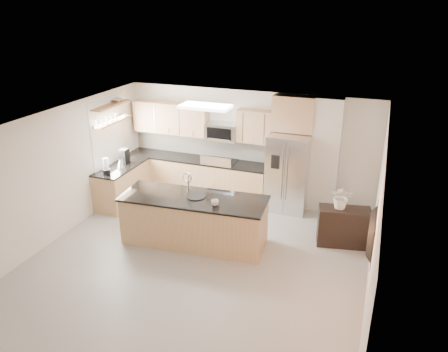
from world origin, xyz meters
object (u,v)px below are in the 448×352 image
at_px(bowl, 117,100).
at_px(kettle, 120,163).
at_px(refrigerator, 288,173).
at_px(coffee_maker, 124,156).
at_px(cup, 215,203).
at_px(flower_vase, 343,191).
at_px(blender, 106,167).
at_px(credenza, 343,227).
at_px(island, 194,220).
at_px(platter, 196,197).
at_px(television, 368,232).
at_px(microwave, 222,132).
at_px(range, 220,179).

bearing_deg(bowl, kettle, -62.53).
bearing_deg(refrigerator, coffee_maker, -167.84).
relative_size(cup, flower_vase, 0.20).
relative_size(blender, flower_vase, 0.54).
distance_m(credenza, blender, 5.18).
relative_size(island, platter, 7.83).
bearing_deg(platter, island, -133.36).
bearing_deg(coffee_maker, credenza, -4.39).
bearing_deg(kettle, refrigerator, 16.44).
distance_m(cup, platter, 0.53).
relative_size(coffee_maker, flower_vase, 0.48).
bearing_deg(coffee_maker, flower_vase, -4.43).
xyz_separation_m(credenza, television, (0.46, -1.87, 0.96)).
bearing_deg(credenza, cup, -164.78).
relative_size(island, kettle, 12.77).
relative_size(microwave, coffee_maker, 2.24).
height_order(credenza, coffee_maker, coffee_maker).
relative_size(cup, platter, 0.38).
bearing_deg(microwave, platter, -82.12).
bearing_deg(refrigerator, flower_vase, -42.70).
relative_size(credenza, cup, 6.91).
bearing_deg(bowl, platter, -29.26).
xyz_separation_m(microwave, credenza, (3.05, -1.37, -1.24)).
xyz_separation_m(refrigerator, bowl, (-3.91, -0.65, 1.49)).
height_order(range, television, television).
xyz_separation_m(island, blender, (-2.36, 0.57, 0.59)).
distance_m(island, credenza, 2.92).
relative_size(refrigerator, flower_vase, 2.53).
relative_size(microwave, bowl, 2.11).
xyz_separation_m(platter, television, (3.20, -0.98, 0.36)).
relative_size(microwave, credenza, 0.78).
xyz_separation_m(island, coffee_maker, (-2.38, 1.32, 0.59)).
bearing_deg(range, television, -41.64).
relative_size(platter, blender, 0.98).
relative_size(cup, bowl, 0.39).
xyz_separation_m(island, platter, (0.03, 0.03, 0.50)).
height_order(microwave, flower_vase, microwave).
height_order(refrigerator, kettle, refrigerator).
bearing_deg(credenza, television, -87.06).
bearing_deg(refrigerator, platter, -122.79).
relative_size(kettle, bowl, 0.63).
height_order(microwave, credenza, microwave).
bearing_deg(refrigerator, island, -122.99).
xyz_separation_m(island, flower_vase, (2.68, 0.92, 0.64)).
relative_size(platter, bowl, 1.03).
xyz_separation_m(range, platter, (0.31, -2.14, 0.51)).
distance_m(island, coffee_maker, 2.78).
xyz_separation_m(microwave, island, (0.28, -2.29, -1.14)).
height_order(microwave, television, microwave).
xyz_separation_m(range, microwave, (0.00, 0.12, 1.16)).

